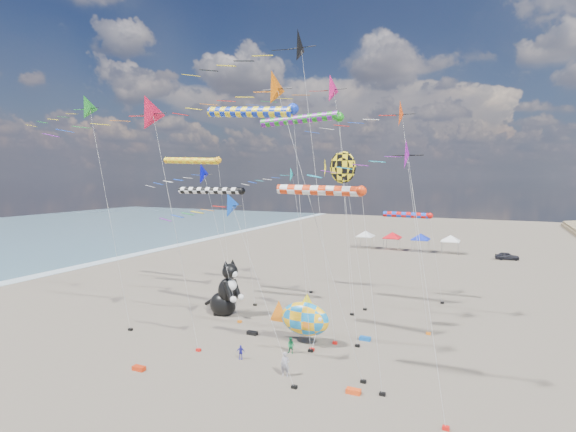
# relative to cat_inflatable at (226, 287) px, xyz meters

# --- Properties ---
(ground) EXTENTS (260.00, 260.00, 0.00)m
(ground) POSITION_rel_cat_inflatable_xyz_m (7.78, -14.60, -2.75)
(ground) COLOR brown
(ground) RESTS_ON ground
(delta_kite_0) EXTENTS (15.17, 3.07, 23.84)m
(delta_kite_0) POSITION_rel_cat_inflatable_xyz_m (7.69, 7.08, 19.32)
(delta_kite_0) COLOR #E0176C
(delta_kite_0) RESTS_ON ground
(delta_kite_1) EXTENTS (10.56, 2.28, 20.54)m
(delta_kite_1) POSITION_rel_cat_inflatable_xyz_m (-8.91, -7.28, 16.35)
(delta_kite_1) COLOR #1F8929
(delta_kite_1) RESTS_ON ground
(delta_kite_2) EXTENTS (14.40, 2.92, 25.40)m
(delta_kite_2) POSITION_rel_cat_inflatable_xyz_m (8.27, -2.86, 20.95)
(delta_kite_2) COLOR black
(delta_kite_2) RESTS_ON ground
(delta_kite_3) EXTENTS (9.17, 1.81, 14.55)m
(delta_kite_3) POSITION_rel_cat_inflatable_xyz_m (0.77, 11.09, 10.51)
(delta_kite_3) COLOR #14C6CC
(delta_kite_3) RESTS_ON ground
(delta_kite_4) EXTENTS (9.43, 2.16, 14.74)m
(delta_kite_4) POSITION_rel_cat_inflatable_xyz_m (-1.20, -1.48, 10.62)
(delta_kite_4) COLOR #0407BB
(delta_kite_4) RESTS_ON ground
(delta_kite_5) EXTENTS (10.37, 1.79, 12.41)m
(delta_kite_5) POSITION_rel_cat_inflatable_xyz_m (6.76, -11.13, 8.40)
(delta_kite_5) COLOR blue
(delta_kite_5) RESTS_ON ground
(delta_kite_6) EXTENTS (12.62, 2.41, 20.37)m
(delta_kite_6) POSITION_rel_cat_inflatable_xyz_m (10.65, -8.57, 16.14)
(delta_kite_6) COLOR #E46209
(delta_kite_6) RESTS_ON ground
(delta_kite_7) EXTENTS (14.44, 2.82, 19.54)m
(delta_kite_7) POSITION_rel_cat_inflatable_xyz_m (-1.06, -8.64, 15.13)
(delta_kite_7) COLOR red
(delta_kite_7) RESTS_ON ground
(delta_kite_8) EXTENTS (11.04, 2.46, 19.99)m
(delta_kite_8) POSITION_rel_cat_inflatable_xyz_m (15.31, 2.49, 15.74)
(delta_kite_8) COLOR #DD4211
(delta_kite_8) RESTS_ON ground
(delta_kite_9) EXTENTS (7.85, 1.89, 15.59)m
(delta_kite_9) POSITION_rel_cat_inflatable_xyz_m (18.39, -12.05, 11.56)
(delta_kite_9) COLOR #8F169B
(delta_kite_9) RESTS_ON ground
(windsock_0) EXTENTS (8.67, 0.73, 15.48)m
(windsock_0) POSITION_rel_cat_inflatable_xyz_m (-6.72, 4.48, 12.28)
(windsock_0) COLOR orange
(windsock_0) RESTS_ON ground
(windsock_1) EXTENTS (9.28, 0.77, 12.28)m
(windsock_1) POSITION_rel_cat_inflatable_xyz_m (-3.80, 3.89, 9.09)
(windsock_1) COLOR black
(windsock_1) RESTS_ON ground
(windsock_2) EXTENTS (9.96, 0.92, 19.44)m
(windsock_2) POSITION_rel_cat_inflatable_xyz_m (6.02, 4.96, 16.17)
(windsock_2) COLOR #1B941B
(windsock_2) RESTS_ON ground
(windsock_3) EXTENTS (6.55, 0.64, 9.60)m
(windsock_3) POSITION_rel_cat_inflatable_xyz_m (15.14, 12.72, 6.44)
(windsock_3) COLOR red
(windsock_3) RESTS_ON ground
(windsock_4) EXTENTS (9.23, 0.86, 18.82)m
(windsock_4) POSITION_rel_cat_inflatable_xyz_m (6.08, -5.17, 15.57)
(windsock_4) COLOR #1231BD
(windsock_4) RESTS_ON ground
(windsock_5) EXTENTS (7.15, 0.65, 12.86)m
(windsock_5) POSITION_rel_cat_inflatable_xyz_m (13.58, -9.73, 9.67)
(windsock_5) COLOR red
(windsock_5) RESTS_ON ground
(angelfish_kite) EXTENTS (3.74, 3.02, 15.46)m
(angelfish_kite) POSITION_rel_cat_inflatable_xyz_m (11.70, -0.72, 11.28)
(angelfish_kite) COLOR yellow
(angelfish_kite) RESTS_ON ground
(cat_inflatable) EXTENTS (4.45, 2.96, 5.50)m
(cat_inflatable) POSITION_rel_cat_inflatable_xyz_m (0.00, 0.00, 0.00)
(cat_inflatable) COLOR black
(cat_inflatable) RESTS_ON ground
(fish_inflatable) EXTENTS (5.38, 1.98, 4.17)m
(fish_inflatable) POSITION_rel_cat_inflatable_xyz_m (9.86, -3.88, -0.65)
(fish_inflatable) COLOR #147FC4
(fish_inflatable) RESTS_ON ground
(person_adult) EXTENTS (0.69, 0.54, 1.67)m
(person_adult) POSITION_rel_cat_inflatable_xyz_m (10.91, -9.80, -1.91)
(person_adult) COLOR gray
(person_adult) RESTS_ON ground
(child_green) EXTENTS (0.60, 0.47, 1.24)m
(child_green) POSITION_rel_cat_inflatable_xyz_m (9.68, -6.10, -2.13)
(child_green) COLOR #197E45
(child_green) RESTS_ON ground
(child_blue) EXTENTS (0.67, 0.45, 1.06)m
(child_blue) POSITION_rel_cat_inflatable_xyz_m (6.73, -8.58, -2.22)
(child_blue) COLOR #2C2AAD
(child_blue) RESTS_ON ground
(kite_bag_0) EXTENTS (0.90, 0.44, 0.30)m
(kite_bag_0) POSITION_rel_cat_inflatable_xyz_m (14.08, -1.06, -2.60)
(kite_bag_0) COLOR blue
(kite_bag_0) RESTS_ON ground
(kite_bag_1) EXTENTS (0.90, 0.44, 0.30)m
(kite_bag_1) POSITION_rel_cat_inflatable_xyz_m (5.03, -3.77, -2.60)
(kite_bag_1) COLOR black
(kite_bag_1) RESTS_ON ground
(kite_bag_2) EXTENTS (0.90, 0.44, 0.30)m
(kite_bag_2) POSITION_rel_cat_inflatable_xyz_m (15.77, -10.23, -2.60)
(kite_bag_2) COLOR #E74313
(kite_bag_2) RESTS_ON ground
(kite_bag_3) EXTENTS (0.90, 0.44, 0.30)m
(kite_bag_3) POSITION_rel_cat_inflatable_xyz_m (1.31, -13.18, -2.60)
(kite_bag_3) COLOR red
(kite_bag_3) RESTS_ON ground
(tent_row) EXTENTS (19.20, 4.20, 3.80)m
(tent_row) POSITION_rel_cat_inflatable_xyz_m (9.28, 45.40, 0.40)
(tent_row) COLOR silver
(tent_row) RESTS_ON ground
(parked_car) EXTENTS (3.78, 2.02, 1.22)m
(parked_car) POSITION_rel_cat_inflatable_xyz_m (25.60, 43.40, -2.14)
(parked_car) COLOR #26262D
(parked_car) RESTS_ON ground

